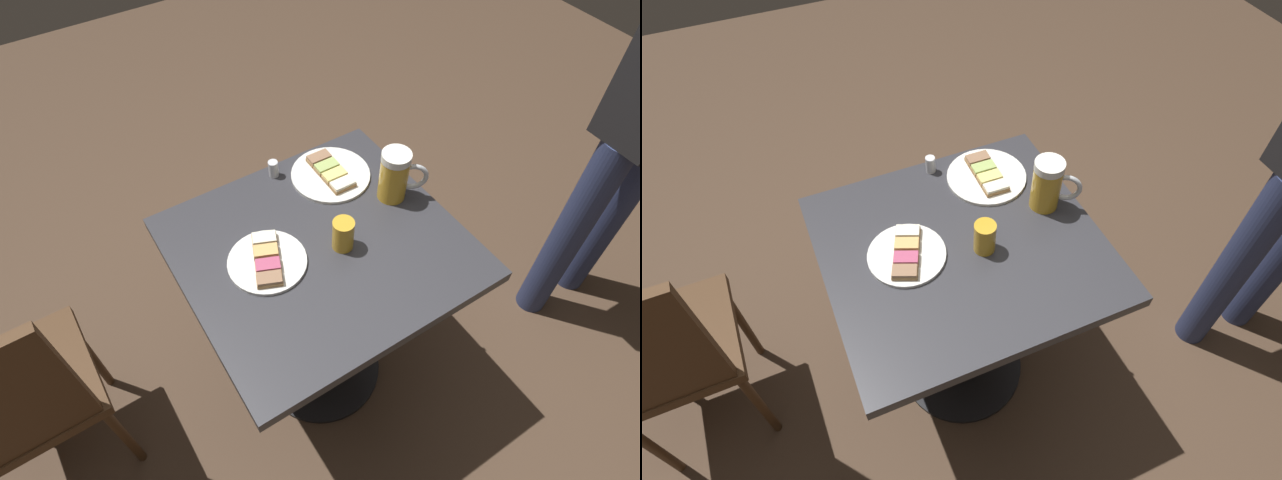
{
  "view_description": "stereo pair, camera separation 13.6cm",
  "coord_description": "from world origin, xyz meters",
  "views": [
    {
      "loc": [
        -0.46,
        -0.72,
        1.81
      ],
      "look_at": [
        0.0,
        0.0,
        0.75
      ],
      "focal_mm": 28.98,
      "sensor_mm": 36.0,
      "label": 1
    },
    {
      "loc": [
        -0.34,
        -0.79,
        1.81
      ],
      "look_at": [
        0.0,
        0.0,
        0.75
      ],
      "focal_mm": 28.98,
      "sensor_mm": 36.0,
      "label": 2
    }
  ],
  "objects": [
    {
      "name": "beer_mug",
      "position": [
        0.27,
        0.04,
        0.81
      ],
      "size": [
        0.13,
        0.1,
        0.16
      ],
      "color": "gold",
      "rests_on": "cafe_table"
    },
    {
      "name": "cafe_table",
      "position": [
        0.0,
        0.0,
        0.56
      ],
      "size": [
        0.73,
        0.68,
        0.73
      ],
      "color": "black",
      "rests_on": "ground_plane"
    },
    {
      "name": "plate_far",
      "position": [
        0.17,
        0.21,
        0.74
      ],
      "size": [
        0.24,
        0.24,
        0.03
      ],
      "color": "white",
      "rests_on": "cafe_table"
    },
    {
      "name": "plate_near",
      "position": [
        -0.15,
        0.02,
        0.74
      ],
      "size": [
        0.21,
        0.21,
        0.03
      ],
      "color": "white",
      "rests_on": "cafe_table"
    },
    {
      "name": "ground_plane",
      "position": [
        0.0,
        0.0,
        0.0
      ],
      "size": [
        6.0,
        6.0,
        0.0
      ],
      "primitive_type": "plane",
      "color": "#4C3828"
    },
    {
      "name": "salt_shaker",
      "position": [
        0.03,
        0.3,
        0.76
      ],
      "size": [
        0.03,
        0.03,
        0.05
      ],
      "primitive_type": "cylinder",
      "color": "silver",
      "rests_on": "cafe_table"
    },
    {
      "name": "cafe_chair",
      "position": [
        -0.84,
        0.13,
        0.51
      ],
      "size": [
        0.39,
        0.39,
        0.89
      ],
      "rotation": [
        0.0,
        0.0,
        0.02
      ],
      "color": "#472D19",
      "rests_on": "ground_plane"
    },
    {
      "name": "beer_glass_small",
      "position": [
        0.05,
        -0.03,
        0.78
      ],
      "size": [
        0.06,
        0.06,
        0.09
      ],
      "primitive_type": "cylinder",
      "color": "gold",
      "rests_on": "cafe_table"
    }
  ]
}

